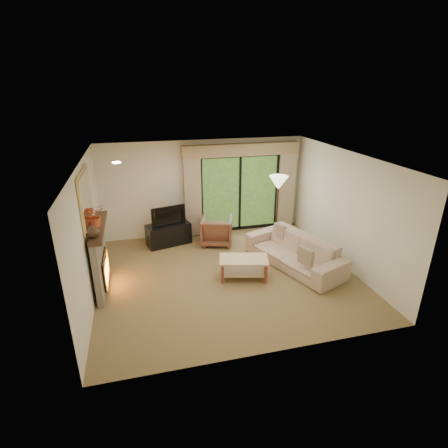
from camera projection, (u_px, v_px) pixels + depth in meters
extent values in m
plane|color=olive|center=(227.00, 275.00, 7.75)|extent=(5.50, 5.50, 0.00)
plane|color=white|center=(228.00, 158.00, 6.78)|extent=(5.50, 5.50, 0.00)
plane|color=#F5EACE|center=(204.00, 188.00, 9.51)|extent=(5.00, 0.00, 5.00)
plane|color=#F5EACE|center=(272.00, 282.00, 5.01)|extent=(5.00, 0.00, 5.00)
plane|color=#F5EACE|center=(88.00, 233.00, 6.64)|extent=(0.00, 5.00, 5.00)
plane|color=#F5EACE|center=(345.00, 209.00, 7.89)|extent=(0.00, 5.00, 5.00)
cube|color=tan|center=(193.00, 194.00, 9.32)|extent=(0.45, 0.18, 2.35)
cube|color=tan|center=(286.00, 187.00, 9.94)|extent=(0.45, 0.18, 2.35)
cube|color=tan|center=(242.00, 150.00, 9.23)|extent=(3.20, 0.24, 0.32)
cube|color=black|center=(169.00, 234.00, 9.15)|extent=(1.20, 0.76, 0.56)
imported|color=black|center=(167.00, 215.00, 8.95)|extent=(0.90, 0.33, 0.52)
imported|color=brown|center=(217.00, 230.00, 9.15)|extent=(0.99, 1.00, 0.74)
imported|color=tan|center=(294.00, 251.00, 8.03)|extent=(1.75, 2.62, 0.71)
cube|color=brown|center=(306.00, 256.00, 7.29)|extent=(0.22, 0.38, 0.37)
cube|color=brown|center=(280.00, 231.00, 8.56)|extent=(0.21, 0.35, 0.34)
imported|color=#3C271A|center=(92.00, 230.00, 6.25)|extent=(0.31, 0.31, 0.26)
imported|color=#CB5326|center=(94.00, 215.00, 6.67)|extent=(0.51, 0.47, 0.46)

